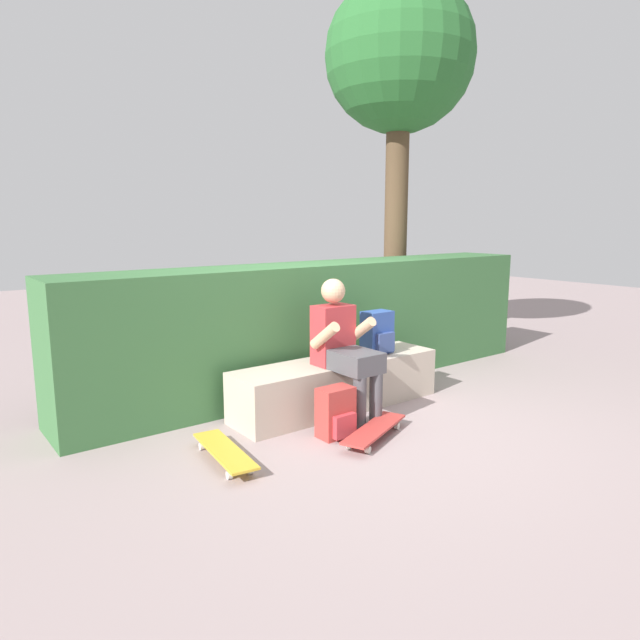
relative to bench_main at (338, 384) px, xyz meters
name	(u,v)px	position (x,y,z in m)	size (l,w,h in m)	color
ground_plane	(364,419)	(0.00, -0.36, -0.22)	(24.00, 24.00, 0.00)	gray
bench_main	(338,384)	(0.00, 0.00, 0.00)	(2.04, 0.51, 0.45)	#BBAC99
person_skater	(344,345)	(-0.12, -0.22, 0.42)	(0.49, 0.62, 1.20)	#B73338
skateboard_near_person	(374,430)	(-0.24, -0.75, -0.15)	(0.82, 0.49, 0.09)	#BC3833
skateboard_beside_bench	(225,451)	(-1.37, -0.41, -0.15)	(0.30, 0.82, 0.09)	gold
backpack_on_bench	(378,333)	(0.47, -0.01, 0.42)	(0.28, 0.23, 0.40)	#2D4C99
backpack_on_ground	(336,413)	(-0.45, -0.54, -0.03)	(0.28, 0.23, 0.40)	#B23833
hedge_row	(325,324)	(0.41, 0.72, 0.41)	(5.40, 0.70, 1.26)	#38693A
tree_behind_bench	(399,63)	(2.14, 1.45, 3.37)	(1.85, 1.85, 4.61)	brown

